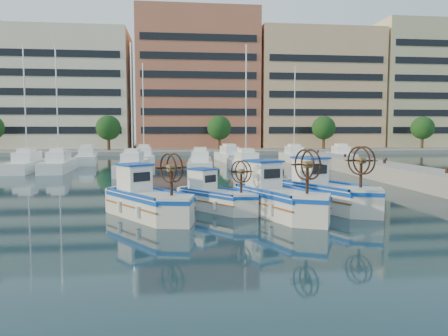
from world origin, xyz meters
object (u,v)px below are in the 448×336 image
Objects in this scene: fishing_boat_a at (147,199)px; fishing_boat_b at (215,196)px; fishing_boat_d at (326,191)px; fishing_boat_c at (277,196)px.

fishing_boat_a is 1.20× the size of fishing_boat_b.
fishing_boat_d is (8.63, 1.11, 0.06)m from fishing_boat_a.
fishing_boat_d is at bearing 5.18° from fishing_boat_c.
fishing_boat_d is (2.78, 1.38, 0.02)m from fishing_boat_c.
fishing_boat_d is at bearing -26.01° from fishing_boat_a.
fishing_boat_a is 0.93× the size of fishing_boat_c.
fishing_boat_b is 3.11m from fishing_boat_c.
fishing_boat_b is at bearing 127.55° from fishing_boat_c.
fishing_boat_c is (5.84, -0.26, 0.04)m from fishing_boat_a.
fishing_boat_c is 3.11m from fishing_boat_d.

